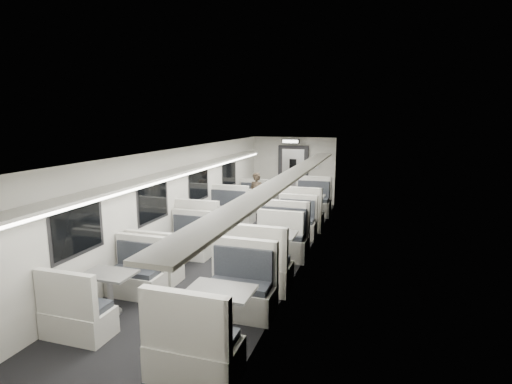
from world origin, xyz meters
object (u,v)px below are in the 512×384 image
Objects in this scene: booth_left_a at (245,205)px; booth_left_b at (215,223)px; booth_right_b at (290,232)px; booth_right_c at (271,252)px; booth_right_d at (221,315)px; booth_left_c at (174,252)px; booth_right_a at (308,208)px; exit_sign at (291,141)px; passenger at (256,196)px; vestibule_door at (293,175)px; booth_left_d at (110,293)px.

booth_left_a is 2.45m from booth_left_b.
booth_right_c is (0.00, -1.70, 0.05)m from booth_right_b.
booth_right_d reaches higher than booth_right_b.
booth_left_b is at bearing 178.17° from booth_right_b.
booth_left_b is 1.19× the size of booth_left_c.
booth_left_c is 0.87× the size of booth_right_d.
booth_right_d is (0.00, -6.83, -0.01)m from booth_right_a.
booth_right_c reaches higher than booth_right_b.
booth_right_c is at bearing -80.77° from exit_sign.
passenger is at bearing 111.31° from booth_right_c.
vestibule_door is 1.33m from exit_sign.
booth_left_c is 0.99× the size of booth_left_d.
booth_right_b is at bearing -78.55° from vestibule_door.
booth_left_b is at bearing -130.02° from booth_right_a.
booth_left_b is 1.03× the size of booth_right_d.
passenger reaches higher than booth_left_b.
exit_sign reaches higher than vestibule_door.
booth_right_d is (2.00, -4.45, -0.01)m from booth_left_b.
booth_right_c is at bearing -90.00° from booth_right_a.
passenger reaches higher than booth_right_c.
booth_right_d is at bearing -90.00° from booth_right_c.
booth_right_b is at bearing -44.21° from passenger.
booth_left_b is 2.16m from booth_left_c.
booth_left_d is at bearing -90.00° from booth_left_a.
booth_right_c is at bearing -56.50° from passenger.
booth_left_c is 3.13× the size of exit_sign.
passenger is 0.68× the size of vestibule_door.
booth_right_d is 9.09m from exit_sign.
passenger is 2.61m from vestibule_door.
exit_sign reaches higher than booth_right_b.
passenger reaches higher than booth_left_c.
booth_left_a is at bearing 178.94° from passenger.
booth_left_b is 2.41m from passenger.
booth_right_a is at bearing 66.22° from booth_left_c.
booth_right_d is at bearing -83.88° from vestibule_door.
booth_right_c is (2.00, 0.39, 0.08)m from booth_left_c.
booth_right_b reaches higher than booth_left_a.
booth_left_d is at bearing 173.22° from booth_right_d.
booth_right_b is at bearing -77.34° from exit_sign.
booth_right_b is (2.00, 4.15, 0.02)m from booth_left_d.
booth_left_d reaches higher than booth_left_c.
booth_left_c is at bearing -168.90° from booth_right_c.
vestibule_door reaches higher than passenger.
booth_right_a is at bearing -1.95° from booth_left_a.
booth_left_d is 6.59m from passenger.
booth_left_d is 0.87× the size of booth_right_d.
exit_sign reaches higher than booth_left_d.
booth_left_a is 0.89× the size of booth_right_d.
booth_right_a is 6.83m from booth_right_d.
booth_right_b is 5.08m from vestibule_door.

